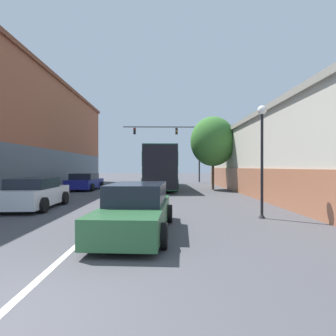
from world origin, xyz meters
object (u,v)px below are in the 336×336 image
at_px(hatchback_foreground, 137,209).
at_px(street_tree_near, 213,141).
at_px(bus, 159,166).
at_px(parked_car_left_mid, 35,194).
at_px(parked_car_left_near, 85,182).
at_px(traffic_signal_gantry, 177,140).
at_px(street_lamp, 262,151).

height_order(hatchback_foreground, street_tree_near, street_tree_near).
xyz_separation_m(bus, parked_car_left_mid, (-5.39, -11.72, -1.28)).
bearing_deg(bus, parked_car_left_near, 108.12).
xyz_separation_m(parked_car_left_mid, traffic_signal_gantry, (7.43, 20.62, 4.55)).
xyz_separation_m(hatchback_foreground, street_lamp, (4.34, 1.92, 1.79)).
height_order(hatchback_foreground, parked_car_left_near, hatchback_foreground).
bearing_deg(parked_car_left_mid, hatchback_foreground, -132.46).
bearing_deg(hatchback_foreground, street_lamp, -62.16).
bearing_deg(parked_car_left_near, traffic_signal_gantry, -33.76).
bearing_deg(parked_car_left_near, bus, -68.06).
distance_m(bus, traffic_signal_gantry, 9.70).
height_order(bus, traffic_signal_gantry, traffic_signal_gantry).
height_order(parked_car_left_near, traffic_signal_gantry, traffic_signal_gantry).
xyz_separation_m(bus, traffic_signal_gantry, (2.04, 8.90, 3.26)).
distance_m(hatchback_foreground, street_tree_near, 15.19).
bearing_deg(traffic_signal_gantry, parked_car_left_mid, -109.81).
height_order(parked_car_left_mid, street_tree_near, street_tree_near).
bearing_deg(hatchback_foreground, bus, 2.60).
distance_m(street_lamp, street_tree_near, 12.20).
xyz_separation_m(hatchback_foreground, street_tree_near, (4.83, 14.02, 3.33)).
distance_m(parked_car_left_near, street_lamp, 15.70).
xyz_separation_m(hatchback_foreground, parked_car_left_near, (-5.65, 13.90, -0.00)).
xyz_separation_m(bus, hatchback_foreground, (-0.38, -16.04, -1.30)).
bearing_deg(bus, hatchback_foreground, 177.20).
relative_size(street_lamp, street_tree_near, 0.68).
distance_m(bus, parked_car_left_near, 6.53).
height_order(hatchback_foreground, traffic_signal_gantry, traffic_signal_gantry).
distance_m(bus, hatchback_foreground, 16.10).
relative_size(bus, street_tree_near, 1.94).
bearing_deg(hatchback_foreground, parked_car_left_near, 26.05).
height_order(parked_car_left_mid, street_lamp, street_lamp).
bearing_deg(parked_car_left_near, hatchback_foreground, -155.52).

